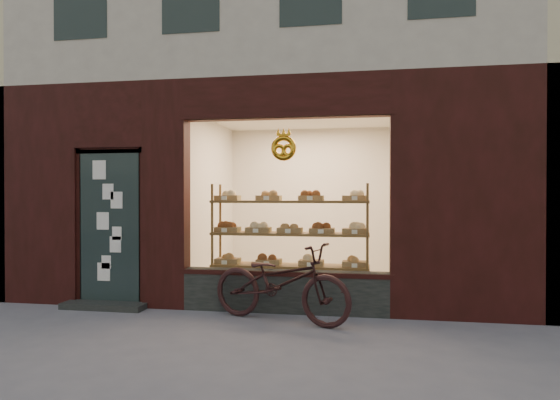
# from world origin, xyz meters

# --- Properties ---
(ground) EXTENTS (90.00, 90.00, 0.00)m
(ground) POSITION_xyz_m (0.00, 0.00, 0.00)
(ground) COLOR slate
(display_shelf) EXTENTS (2.20, 0.45, 1.70)m
(display_shelf) POSITION_xyz_m (0.45, 2.55, 0.87)
(display_shelf) COLOR brown
(display_shelf) RESTS_ON ground
(bicycle) EXTENTS (1.95, 1.18, 0.97)m
(bicycle) POSITION_xyz_m (0.48, 1.63, 0.48)
(bicycle) COLOR black
(bicycle) RESTS_ON ground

